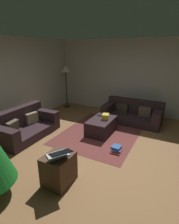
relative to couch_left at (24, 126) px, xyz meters
The scene contains 13 objects.
ground_plane 2.27m from the couch_left, 86.68° to the right, with size 6.40×6.40×0.00m, color brown.
rear_partition 1.36m from the couch_left, 81.61° to the left, with size 6.40×0.12×2.60m, color #BCB7B2.
corner_partition 4.10m from the couch_left, 34.57° to the right, with size 0.12×6.40×2.60m, color #B5B0AB.
couch_left is the anchor object (origin of this frame).
couch_right 3.33m from the couch_left, 44.59° to the right, with size 0.92×1.84×0.69m.
ottoman 2.11m from the couch_left, 57.97° to the right, with size 0.95×0.60×0.40m, color #2D1E23.
gift_box 2.24m from the couch_left, 57.29° to the right, with size 0.23×0.17×0.14m, color gold.
tv_remote 2.13m from the couch_left, 50.91° to the right, with size 0.05×0.16×0.02m, color black.
side_table 2.23m from the couch_left, 118.36° to the right, with size 0.52×0.44×0.54m, color #4C3323.
laptop 2.30m from the couch_left, 118.44° to the right, with size 0.49×0.49×0.16m.
book_stack 2.55m from the couch_left, 81.52° to the right, with size 0.34×0.24×0.13m.
corner_lamp 2.97m from the couch_left, ahead, with size 0.36×0.36×1.66m.
area_rug 2.13m from the couch_left, 57.97° to the right, with size 2.60×2.00×0.01m, color brown.
Camera 1 is at (-3.23, -1.38, 2.21)m, focal length 28.57 mm.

